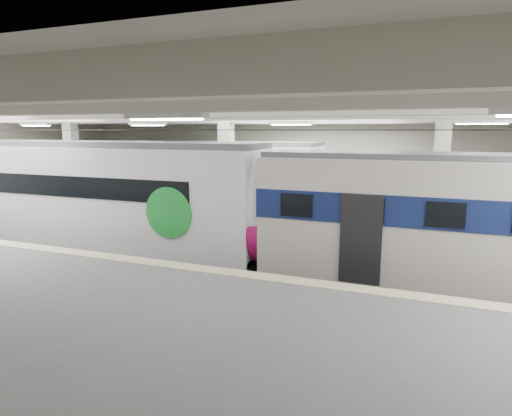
% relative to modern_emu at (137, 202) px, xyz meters
% --- Properties ---
extents(station_hall, '(36.00, 24.00, 5.75)m').
position_rel_modern_emu_xyz_m(station_hall, '(5.20, -1.74, 1.13)').
color(station_hall, black).
rests_on(station_hall, ground).
extents(modern_emu, '(13.21, 2.73, 4.29)m').
position_rel_modern_emu_xyz_m(modern_emu, '(0.00, 0.00, 0.00)').
color(modern_emu, white).
rests_on(modern_emu, ground).
extents(older_rer, '(12.18, 2.69, 4.07)m').
position_rel_modern_emu_xyz_m(older_rer, '(11.15, 0.00, 0.03)').
color(older_rer, beige).
rests_on(older_rer, ground).
extents(far_train, '(13.09, 3.20, 4.19)m').
position_rel_modern_emu_xyz_m(far_train, '(-1.01, 5.50, 0.05)').
color(far_train, white).
rests_on(far_train, ground).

